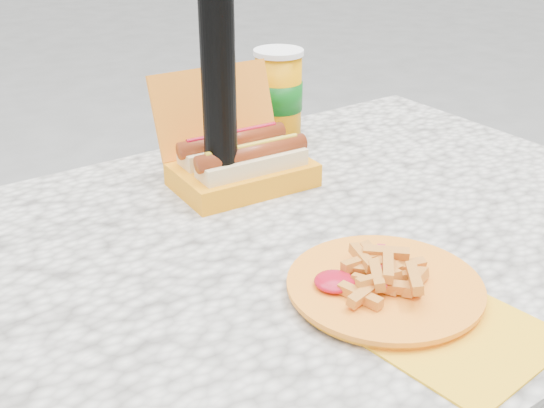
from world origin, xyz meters
TOP-DOWN VIEW (x-y plane):
  - picnic_table at (0.00, 0.00)m, footprint 1.20×0.80m
  - hotdog_box at (0.05, 0.19)m, footprint 0.22×0.20m
  - fries_plate at (0.02, -0.19)m, footprint 0.23×0.32m
  - soda_cup at (0.22, 0.32)m, footprint 0.09×0.09m

SIDE VIEW (x-z plane):
  - picnic_table at x=0.00m, z-range 0.27..1.02m
  - fries_plate at x=0.02m, z-range 0.74..0.79m
  - hotdog_box at x=0.05m, z-range 0.70..0.87m
  - soda_cup at x=0.22m, z-range 0.75..0.92m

